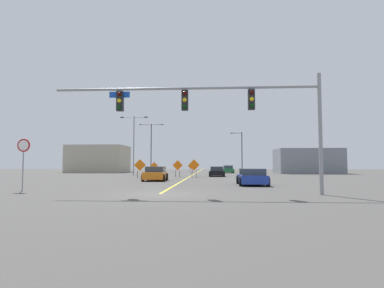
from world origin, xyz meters
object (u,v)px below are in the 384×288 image
Objects in this scene: traffic_signal_assembly at (218,105)px; car_green_mid at (228,169)px; car_black_passing at (217,172)px; car_orange_near at (155,174)px; street_lamp_mid_right at (241,150)px; construction_sign_right_lane at (178,166)px; street_lamp_far_right at (151,143)px; construction_sign_median_near at (140,166)px; construction_sign_left_shoulder at (194,166)px; construction_sign_median_far at (154,167)px; construction_sign_left_lane at (191,166)px; car_blue_far at (252,177)px; street_lamp_near_left at (134,140)px; stop_sign at (23,154)px.

traffic_signal_assembly reaches higher than car_green_mid.
car_orange_near is at bearing -118.85° from car_black_passing.
construction_sign_right_lane is (-9.72, -22.33, -2.96)m from street_lamp_mid_right.
car_black_passing is 0.97× the size of car_orange_near.
street_lamp_far_right is 4.53× the size of construction_sign_median_near.
traffic_signal_assembly reaches higher than construction_sign_left_shoulder.
construction_sign_median_far is 0.91× the size of construction_sign_right_lane.
street_lamp_mid_right is 4.14× the size of construction_sign_left_lane.
construction_sign_right_lane reaches higher than car_blue_far.
car_green_mid is at bearing -21.67° from street_lamp_far_right.
street_lamp_far_right reaches higher than construction_sign_left_lane.
car_blue_far is at bearing -94.02° from street_lamp_mid_right.
street_lamp_near_left is at bearing 142.18° from construction_sign_right_lane.
street_lamp_far_right is 2.34× the size of car_blue_far.
stop_sign is 0.40× the size of street_lamp_mid_right.
stop_sign is at bearing -115.38° from car_orange_near.
street_lamp_mid_right reaches higher than car_blue_far.
construction_sign_median_far is 22.35m from car_blue_far.
street_lamp_mid_right reaches higher than traffic_signal_assembly.
construction_sign_left_lane is at bearing 88.48° from construction_sign_right_lane.
car_blue_far is at bearing -89.81° from car_green_mid.
car_green_mid is 1.10× the size of car_orange_near.
car_black_passing is at bearing -103.46° from street_lamp_mid_right.
stop_sign reaches higher than construction_sign_left_shoulder.
street_lamp_far_right is 1.25× the size of street_lamp_mid_right.
street_lamp_far_right is at bearing 111.01° from car_blue_far.
car_orange_near is at bearing -93.38° from construction_sign_left_lane.
car_black_passing is (12.60, -22.21, -5.06)m from street_lamp_far_right.
traffic_signal_assembly is at bearing -6.85° from stop_sign.
stop_sign is at bearing -96.85° from construction_sign_median_far.
construction_sign_median_far is at bearing 88.07° from construction_sign_median_near.
construction_sign_median_near is 6.69m from car_orange_near.
construction_sign_right_lane is 2.49m from construction_sign_left_shoulder.
street_lamp_near_left is at bearing 112.12° from traffic_signal_assembly.
construction_sign_left_lane is 0.45× the size of car_orange_near.
street_lamp_far_right is (-1.03, 44.85, 3.53)m from stop_sign.
construction_sign_right_lane reaches higher than construction_sign_left_lane.
construction_sign_right_lane is 5.11m from car_black_passing.
car_black_passing is at bearing 28.32° from construction_sign_median_near.
stop_sign is 1.64× the size of construction_sign_left_lane.
street_lamp_near_left is 0.87× the size of street_lamp_far_right.
stop_sign is at bearing -90.11° from street_lamp_near_left.
car_green_mid reaches higher than car_blue_far.
street_lamp_mid_right is 28.98m from construction_sign_median_near.
street_lamp_near_left is 11.57m from construction_sign_left_shoulder.
stop_sign is at bearing -117.05° from car_black_passing.
traffic_signal_assembly is at bearing -73.10° from construction_sign_median_far.
construction_sign_left_shoulder is (9.89, -25.26, -4.30)m from street_lamp_far_right.
street_lamp_near_left is at bearing -86.67° from street_lamp_far_right.
street_lamp_mid_right is (5.25, 44.66, -0.37)m from traffic_signal_assembly.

